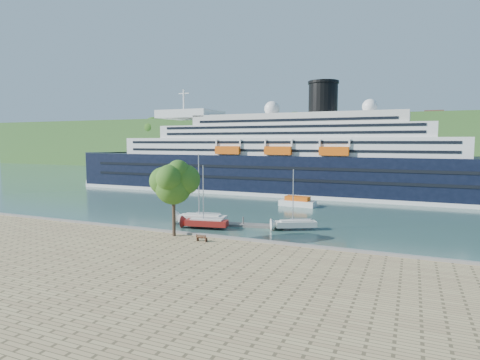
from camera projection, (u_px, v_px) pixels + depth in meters
ground at (176, 240)px, 52.51m from camera, size 400.00×400.00×0.00m
far_hillside at (347, 143)px, 183.90m from camera, size 400.00×50.00×24.00m
quay_coping at (175, 232)px, 52.21m from camera, size 220.00×0.50×0.30m
cruise_ship at (272, 139)px, 100.65m from camera, size 121.08×17.85×27.18m
park_bench at (202, 238)px, 47.91m from camera, size 1.41×0.58×0.90m
promenade_tree at (173, 195)px, 50.24m from camera, size 6.29×6.29×10.42m
floating_pontoon at (232, 224)px, 61.77m from camera, size 16.19×4.58×0.36m
sailboat_white_near at (202, 192)px, 61.29m from camera, size 8.37×3.43×10.50m
sailboat_red at (206, 199)px, 58.87m from camera, size 7.20×3.13×9.00m
sailboat_white_far at (296, 201)px, 58.29m from camera, size 6.66×4.74×8.51m
tender_launch at (297, 201)px, 80.02m from camera, size 7.52×3.21×2.02m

